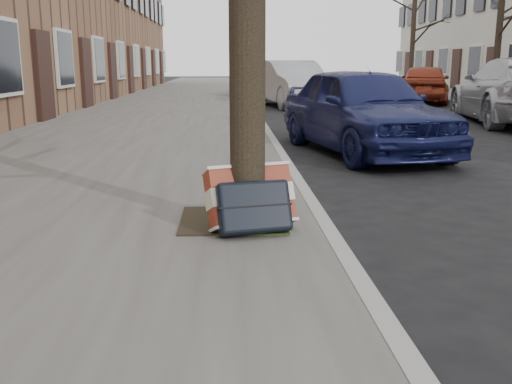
{
  "coord_description": "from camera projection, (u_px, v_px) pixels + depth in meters",
  "views": [
    {
      "loc": [
        -2.04,
        -3.33,
        1.38
      ],
      "look_at": [
        -1.83,
        0.8,
        0.45
      ],
      "focal_mm": 40.0,
      "sensor_mm": 36.0,
      "label": 1
    }
  ],
  "objects": [
    {
      "name": "near_sidewalk",
      "position": [
        174.0,
        106.0,
        18.06
      ],
      "size": [
        5.0,
        70.0,
        0.12
      ],
      "primitive_type": "cube",
      "color": "slate",
      "rests_on": "ground"
    },
    {
      "name": "dirt_patch",
      "position": [
        233.0,
        220.0,
        4.69
      ],
      "size": [
        0.85,
        0.85,
        0.02
      ],
      "primitive_type": "cube",
      "color": "black",
      "rests_on": "near_sidewalk"
    },
    {
      "name": "suitcase_red",
      "position": [
        250.0,
        197.0,
        4.41
      ],
      "size": [
        0.74,
        0.55,
        0.51
      ],
      "primitive_type": "cube",
      "rotation": [
        -0.42,
        0.0,
        0.33
      ],
      "color": "maroon",
      "rests_on": "near_sidewalk"
    },
    {
      "name": "suitcase_navy",
      "position": [
        253.0,
        207.0,
        4.26
      ],
      "size": [
        0.61,
        0.43,
        0.43
      ],
      "primitive_type": "cube",
      "rotation": [
        -0.42,
        0.0,
        0.22
      ],
      "color": "black",
      "rests_on": "near_sidewalk"
    },
    {
      "name": "car_near_front",
      "position": [
        363.0,
        109.0,
        8.86
      ],
      "size": [
        2.38,
        4.25,
        1.36
      ],
      "primitive_type": "imported",
      "rotation": [
        0.0,
        0.0,
        0.2
      ],
      "color": "#161B4B",
      "rests_on": "ground"
    },
    {
      "name": "car_near_mid",
      "position": [
        292.0,
        84.0,
        18.42
      ],
      "size": [
        2.41,
        4.71,
        1.48
      ],
      "primitive_type": "imported",
      "rotation": [
        0.0,
        0.0,
        0.2
      ],
      "color": "#ADAFB5",
      "rests_on": "ground"
    },
    {
      "name": "car_near_back",
      "position": [
        271.0,
        79.0,
        23.89
      ],
      "size": [
        4.01,
        5.92,
        1.51
      ],
      "primitive_type": "imported",
      "rotation": [
        0.0,
        0.0,
        -0.31
      ],
      "color": "#3A3B3F",
      "rests_on": "ground"
    },
    {
      "name": "car_far_back",
      "position": [
        425.0,
        84.0,
        20.01
      ],
      "size": [
        2.87,
        4.32,
        1.37
      ],
      "primitive_type": "imported",
      "rotation": [
        0.0,
        0.0,
        2.8
      ],
      "color": "maroon",
      "rests_on": "ground"
    },
    {
      "name": "tree_far_b",
      "position": [
        499.0,
        31.0,
        19.25
      ],
      "size": [
        0.22,
        0.22,
        4.65
      ],
      "primitive_type": "cylinder",
      "color": "black",
      "rests_on": "far_sidewalk"
    },
    {
      "name": "tree_far_c",
      "position": [
        413.0,
        31.0,
        28.07
      ],
      "size": [
        0.24,
        0.24,
        5.59
      ],
      "primitive_type": "cylinder",
      "color": "black",
      "rests_on": "far_sidewalk"
    }
  ]
}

